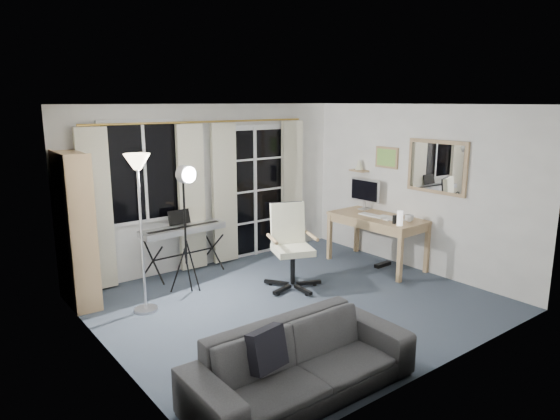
% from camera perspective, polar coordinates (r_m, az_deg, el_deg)
% --- Properties ---
extents(floor, '(4.50, 4.00, 0.02)m').
position_cam_1_polar(floor, '(6.27, 1.77, -10.63)').
color(floor, '#333D4B').
rests_on(floor, ground).
extents(window, '(1.20, 0.08, 1.40)m').
position_cam_1_polar(window, '(7.01, -15.29, 4.22)').
color(window, white).
rests_on(window, floor).
extents(french_door, '(1.32, 0.09, 2.11)m').
position_cam_1_polar(french_door, '(7.93, -3.00, 2.07)').
color(french_door, white).
rests_on(french_door, floor).
extents(curtains, '(3.60, 0.07, 2.13)m').
position_cam_1_polar(curtains, '(7.38, -8.28, 1.72)').
color(curtains, gold).
rests_on(curtains, floor).
extents(bookshelf, '(0.33, 0.88, 1.87)m').
position_cam_1_polar(bookshelf, '(6.48, -22.63, -2.47)').
color(bookshelf, '#A58757').
rests_on(bookshelf, floor).
extents(torchiere_lamp, '(0.38, 0.38, 1.87)m').
position_cam_1_polar(torchiere_lamp, '(5.84, -15.87, 2.65)').
color(torchiere_lamp, '#B2B2B7').
rests_on(torchiere_lamp, floor).
extents(keyboard_piano, '(1.24, 0.63, 0.89)m').
position_cam_1_polar(keyboard_piano, '(7.09, -11.02, -2.32)').
color(keyboard_piano, black).
rests_on(keyboard_piano, floor).
extents(studio_light, '(0.35, 0.36, 1.70)m').
position_cam_1_polar(studio_light, '(6.33, -10.70, 2.33)').
color(studio_light, black).
rests_on(studio_light, floor).
extents(office_chair, '(0.77, 0.78, 1.12)m').
position_cam_1_polar(office_chair, '(6.65, 1.13, -3.21)').
color(office_chair, black).
rests_on(office_chair, floor).
extents(desk, '(0.77, 1.45, 0.76)m').
position_cam_1_polar(desk, '(7.57, 11.05, -1.39)').
color(desk, '#A67E55').
rests_on(desk, floor).
extents(monitor, '(0.19, 0.55, 0.48)m').
position_cam_1_polar(monitor, '(7.93, 9.68, 2.12)').
color(monitor, silver).
rests_on(monitor, desk).
extents(desk_clutter, '(0.43, 0.88, 0.97)m').
position_cam_1_polar(desk_clutter, '(7.40, 12.07, -2.33)').
color(desk_clutter, white).
rests_on(desk_clutter, desk).
extents(mug, '(0.13, 0.10, 0.13)m').
position_cam_1_polar(mug, '(7.30, 14.55, -0.80)').
color(mug, silver).
rests_on(mug, desk).
extents(wall_mirror, '(0.04, 0.94, 0.74)m').
position_cam_1_polar(wall_mirror, '(7.24, 17.48, 4.72)').
color(wall_mirror, '#A58757').
rests_on(wall_mirror, floor).
extents(framed_print, '(0.03, 0.42, 0.32)m').
position_cam_1_polar(framed_print, '(7.78, 12.11, 5.89)').
color(framed_print, '#A58757').
rests_on(framed_print, floor).
extents(wall_shelf, '(0.16, 0.30, 0.18)m').
position_cam_1_polar(wall_shelf, '(8.09, 9.03, 4.87)').
color(wall_shelf, '#A58757').
rests_on(wall_shelf, floor).
extents(sofa, '(2.02, 0.61, 0.79)m').
position_cam_1_polar(sofa, '(4.33, 2.49, -15.82)').
color(sofa, '#2A2A2C').
rests_on(sofa, floor).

